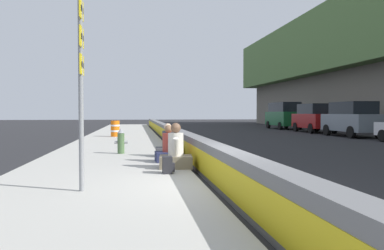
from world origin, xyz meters
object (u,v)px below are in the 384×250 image
at_px(seated_person_middle, 169,150).
at_px(backpack, 168,165).
at_px(seated_person_foreground, 176,154).
at_px(parked_car_far, 284,115).
at_px(parked_car_midline, 314,118).
at_px(route_sign_post, 81,76).
at_px(construction_barrel, 115,129).
at_px(fire_hydrant, 121,141).
at_px(parked_car_fourth, 352,119).
at_px(seated_person_rear, 168,146).

bearing_deg(seated_person_middle, backpack, 174.39).
height_order(seated_person_foreground, parked_car_far, parked_car_far).
height_order(parked_car_midline, parked_car_far, parked_car_far).
bearing_deg(route_sign_post, parked_car_far, -28.34).
bearing_deg(parked_car_far, construction_barrel, 127.58).
distance_m(seated_person_foreground, parked_car_far, 28.54).
xyz_separation_m(route_sign_post, seated_person_foreground, (2.69, -2.01, -1.73)).
xyz_separation_m(seated_person_foreground, parked_car_far, (25.34, -13.11, 0.85)).
distance_m(route_sign_post, backpack, 3.15).
relative_size(route_sign_post, fire_hydrant, 4.09).
relative_size(seated_person_foreground, parked_car_far, 0.23).
distance_m(seated_person_middle, parked_car_far, 27.43).
bearing_deg(parked_car_fourth, fire_hydrant, 123.42).
distance_m(seated_person_rear, parked_car_fourth, 16.74).
height_order(route_sign_post, construction_barrel, route_sign_post).
distance_m(fire_hydrant, backpack, 4.79).
bearing_deg(parked_car_far, seated_person_middle, 151.28).
relative_size(fire_hydrant, seated_person_middle, 0.82).
relative_size(route_sign_post, parked_car_far, 0.70).
distance_m(route_sign_post, parked_car_midline, 26.35).
relative_size(seated_person_foreground, construction_barrel, 1.23).
xyz_separation_m(seated_person_foreground, seated_person_middle, (1.29, 0.07, -0.03)).
distance_m(route_sign_post, parked_car_far, 31.85).
distance_m(seated_person_rear, parked_car_far, 26.17).
height_order(seated_person_rear, construction_barrel, seated_person_rear).
xyz_separation_m(seated_person_rear, construction_barrel, (10.84, 2.26, 0.14)).
xyz_separation_m(parked_car_fourth, parked_car_far, (12.03, -0.16, 0.17)).
height_order(seated_person_middle, backpack, seated_person_middle).
xyz_separation_m(route_sign_post, seated_person_rear, (5.38, -2.03, -1.76)).
distance_m(seated_person_middle, parked_car_midline, 21.98).
height_order(fire_hydrant, parked_car_midline, parked_car_midline).
height_order(backpack, parked_car_midline, parked_car_midline).
distance_m(route_sign_post, fire_hydrant, 6.65).
bearing_deg(construction_barrel, seated_person_foreground, -170.63).
xyz_separation_m(fire_hydrant, seated_person_foreground, (-3.74, -1.54, -0.08)).
bearing_deg(seated_person_middle, fire_hydrant, 30.94).
bearing_deg(parked_car_midline, seated_person_middle, 143.21).
bearing_deg(backpack, seated_person_middle, -5.61).
height_order(route_sign_post, parked_car_midline, route_sign_post).
bearing_deg(backpack, parked_car_fourth, -43.03).
bearing_deg(seated_person_foreground, seated_person_rear, -0.50).
distance_m(seated_person_middle, parked_car_fourth, 17.72).
bearing_deg(seated_person_foreground, parked_car_far, -27.35).
xyz_separation_m(fire_hydrant, parked_car_midline, (15.14, -14.62, 0.60)).
xyz_separation_m(seated_person_rear, parked_car_midline, (16.20, -13.06, 0.71)).
relative_size(parked_car_midline, parked_car_far, 0.95).
relative_size(route_sign_post, parked_car_midline, 0.74).
height_order(route_sign_post, fire_hydrant, route_sign_post).
xyz_separation_m(seated_person_foreground, construction_barrel, (13.53, 2.23, 0.11)).
bearing_deg(seated_person_foreground, route_sign_post, 143.25).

